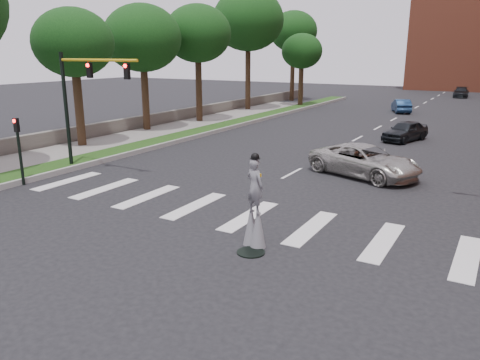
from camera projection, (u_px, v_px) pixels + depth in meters
ground_plane at (207, 218)px, 17.98m from camera, size 160.00×160.00×0.00m
grass_median at (226, 125)px, 40.21m from camera, size 2.00×60.00×0.25m
median_curb at (236, 126)px, 39.70m from camera, size 0.20×60.00×0.28m
sidewalk_left at (116, 141)px, 33.30m from camera, size 4.00×60.00×0.18m
stone_wall at (188, 114)px, 44.42m from camera, size 0.50×56.00×1.10m
manhole at (251, 252)px, 14.86m from camera, size 0.90×0.90×0.04m
traffic_signal at (81, 93)px, 24.11m from camera, size 5.30×0.23×6.20m
secondary_signal at (19, 145)px, 22.01m from camera, size 0.25×0.21×3.23m
stilt_performer at (255, 209)px, 15.09m from camera, size 0.83×0.62×3.13m
suv_crossing at (365, 161)px, 23.93m from camera, size 6.36×4.45×1.61m
car_near at (405, 131)px, 33.61m from camera, size 2.95×4.58×1.45m
car_mid at (401, 106)px, 49.79m from camera, size 2.92×4.54×1.41m
car_far at (461, 92)px, 66.83m from camera, size 2.26×4.94×1.40m
tree_1 at (73, 43)px, 29.69m from camera, size 5.12×5.12×8.96m
tree_2 at (142, 39)px, 36.01m from camera, size 6.06×6.06×9.83m
tree_3 at (198, 34)px, 40.69m from camera, size 5.86×5.86×10.27m
tree_4 at (248, 20)px, 49.13m from camera, size 7.53×7.53×12.70m
tree_5 at (294, 32)px, 59.95m from camera, size 6.08×6.08×11.41m
tree_6 at (302, 52)px, 53.50m from camera, size 4.67×4.67×8.34m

